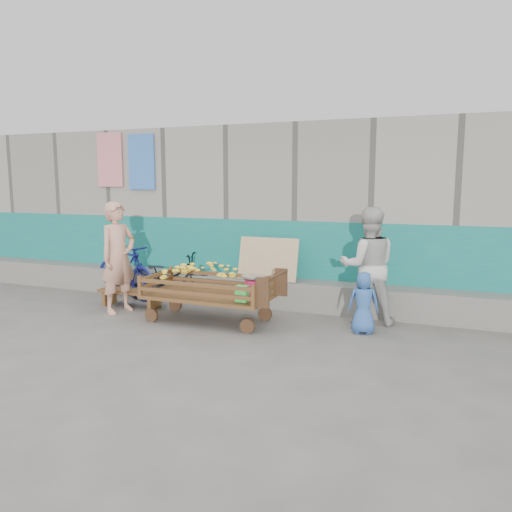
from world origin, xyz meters
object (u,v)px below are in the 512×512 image
at_px(bench, 131,294).
at_px(vendor_man, 118,258).
at_px(woman, 368,266).
at_px(banana_cart, 206,283).
at_px(bicycle_blue, 125,270).
at_px(child, 363,303).
at_px(bicycle_dark, 167,277).

height_order(bench, vendor_man, vendor_man).
distance_m(bench, vendor_man, 0.75).
bearing_deg(woman, banana_cart, 2.53).
relative_size(bench, bicycle_blue, 0.68).
relative_size(vendor_man, bicycle_blue, 1.07).
xyz_separation_m(banana_cart, child, (2.25, 0.26, -0.16)).
bearing_deg(bench, banana_cart, -11.37).
relative_size(woman, child, 2.00).
xyz_separation_m(woman, child, (0.03, -0.51, -0.42)).
relative_size(banana_cart, bicycle_dark, 1.26).
bearing_deg(vendor_man, woman, -62.88).
bearing_deg(child, bench, -14.06).
xyz_separation_m(vendor_man, woman, (3.72, 0.80, -0.03)).
bearing_deg(woman, bicycle_blue, -17.46).
height_order(vendor_man, woman, vendor_man).
xyz_separation_m(child, bicycle_blue, (-4.30, 0.57, 0.07)).
height_order(child, bicycle_blue, bicycle_blue).
distance_m(vendor_man, bicycle_dark, 1.10).
bearing_deg(bicycle_blue, vendor_man, -129.50).
bearing_deg(bicycle_dark, bench, 137.77).
relative_size(bench, bicycle_dark, 0.70).
distance_m(child, bicycle_blue, 4.33).
height_order(bench, bicycle_blue, bicycle_blue).
bearing_deg(banana_cart, bicycle_blue, 157.96).
height_order(vendor_man, bicycle_dark, vendor_man).
height_order(banana_cart, child, banana_cart).
xyz_separation_m(banana_cart, woman, (2.21, 0.77, 0.26)).
xyz_separation_m(bench, bicycle_blue, (-0.50, 0.52, 0.29)).
bearing_deg(banana_cart, woman, 19.17).
relative_size(banana_cart, bicycle_blue, 1.23).
bearing_deg(child, bicycle_blue, -20.83).
distance_m(banana_cart, bicycle_blue, 2.21).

